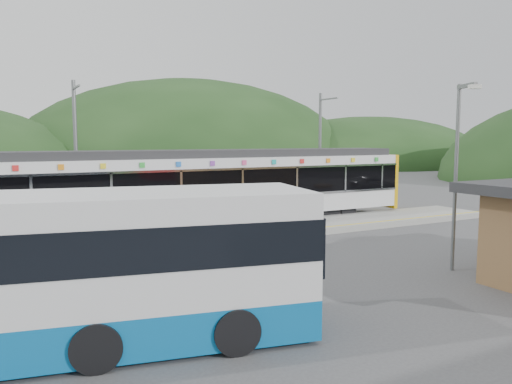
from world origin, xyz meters
name	(u,v)px	position (x,y,z in m)	size (l,w,h in m)	color
ground	(300,248)	(0.00, 0.00, 0.00)	(120.00, 120.00, 0.00)	#4C4C4F
hills	(342,218)	(6.19, 5.29, 0.00)	(146.00, 149.00, 26.00)	#1E3D19
platform	(260,231)	(0.00, 3.30, 0.15)	(26.00, 3.20, 0.30)	#9E9E99
yellow_line	(274,232)	(0.00, 2.00, 0.30)	(26.00, 0.10, 0.01)	yellow
train	(220,184)	(-0.74, 6.00, 2.06)	(20.44, 3.01, 3.74)	black
catenary_mast_west	(76,152)	(-7.00, 8.56, 3.65)	(0.18, 1.80, 7.00)	slate
catenary_mast_east	(320,149)	(7.00, 8.56, 3.65)	(0.18, 1.80, 7.00)	slate
bus	(22,279)	(-10.15, -5.61, 1.53)	(11.94, 4.93, 3.17)	#0B64AA
lamp_post	(460,161)	(2.54, -5.28, 3.57)	(0.48, 1.11, 5.99)	slate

